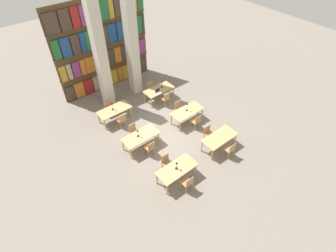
{
  "coord_description": "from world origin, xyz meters",
  "views": [
    {
      "loc": [
        -6.13,
        -7.81,
        9.86
      ],
      "look_at": [
        0.0,
        -0.26,
        0.67
      ],
      "focal_mm": 28.0,
      "sensor_mm": 36.0,
      "label": 1
    }
  ],
  "objects": [
    {
      "name": "chair_1",
      "position": [
        -1.44,
        -1.93,
        0.48
      ],
      "size": [
        0.42,
        0.4,
        0.88
      ],
      "rotation": [
        0.0,
        0.0,
        3.14
      ],
      "color": "tan",
      "rests_on": "ground_plane"
    },
    {
      "name": "desk_lamp_4",
      "position": [
        1.8,
        2.54,
        1.01
      ],
      "size": [
        0.14,
        0.14,
        0.41
      ],
      "color": "#232328",
      "rests_on": "reading_table_5"
    },
    {
      "name": "chair_10",
      "position": [
        1.5,
        1.8,
        0.48
      ],
      "size": [
        0.42,
        0.4,
        0.88
      ],
      "color": "tan",
      "rests_on": "ground_plane"
    },
    {
      "name": "desk_lamp_0",
      "position": [
        -1.45,
        -2.63,
        1.03
      ],
      "size": [
        0.14,
        0.14,
        0.42
      ],
      "color": "#232328",
      "rests_on": "reading_table_0"
    },
    {
      "name": "desk_lamp_2",
      "position": [
        1.52,
        0.0,
        1.07
      ],
      "size": [
        0.14,
        0.14,
        0.49
      ],
      "color": "#232328",
      "rests_on": "reading_table_3"
    },
    {
      "name": "chair_8",
      "position": [
        -1.5,
        1.84,
        0.48
      ],
      "size": [
        0.42,
        0.4,
        0.88
      ],
      "color": "tan",
      "rests_on": "ground_plane"
    },
    {
      "name": "bookshelf_bank",
      "position": [
        0.02,
        5.79,
        2.68
      ],
      "size": [
        5.97,
        0.35,
        5.5
      ],
      "color": "brown",
      "rests_on": "ground_plane"
    },
    {
      "name": "reading_table_1",
      "position": [
        1.42,
        -2.51,
        0.65
      ],
      "size": [
        1.82,
        0.86,
        0.74
      ],
      "color": "tan",
      "rests_on": "ground_plane"
    },
    {
      "name": "chair_7",
      "position": [
        1.54,
        0.67,
        0.48
      ],
      "size": [
        0.42,
        0.4,
        0.88
      ],
      "rotation": [
        0.0,
        0.0,
        3.14
      ],
      "color": "tan",
      "rests_on": "ground_plane"
    },
    {
      "name": "reading_table_5",
      "position": [
        1.54,
        2.51,
        0.65
      ],
      "size": [
        1.82,
        0.86,
        0.74
      ],
      "color": "tan",
      "rests_on": "ground_plane"
    },
    {
      "name": "chair_2",
      "position": [
        1.4,
        -3.22,
        0.48
      ],
      "size": [
        0.42,
        0.4,
        0.88
      ],
      "color": "tan",
      "rests_on": "ground_plane"
    },
    {
      "name": "reading_table_3",
      "position": [
        1.51,
        -0.04,
        0.65
      ],
      "size": [
        1.82,
        0.86,
        0.74
      ],
      "color": "tan",
      "rests_on": "ground_plane"
    },
    {
      "name": "chair_6",
      "position": [
        1.54,
        -0.75,
        0.48
      ],
      "size": [
        0.42,
        0.4,
        0.88
      ],
      "color": "tan",
      "rests_on": "ground_plane"
    },
    {
      "name": "chair_3",
      "position": [
        1.4,
        -1.8,
        0.48
      ],
      "size": [
        0.42,
        0.4,
        0.88
      ],
      "rotation": [
        0.0,
        0.0,
        3.14
      ],
      "color": "tan",
      "rests_on": "ground_plane"
    },
    {
      "name": "chair_4",
      "position": [
        -1.48,
        -0.72,
        0.48
      ],
      "size": [
        0.42,
        0.4,
        0.88
      ],
      "color": "tan",
      "rests_on": "ground_plane"
    },
    {
      "name": "reading_table_4",
      "position": [
        -1.5,
        2.55,
        0.65
      ],
      "size": [
        1.82,
        0.86,
        0.74
      ],
      "color": "tan",
      "rests_on": "ground_plane"
    },
    {
      "name": "chair_9",
      "position": [
        -1.5,
        3.26,
        0.48
      ],
      "size": [
        0.42,
        0.4,
        0.88
      ],
      "rotation": [
        0.0,
        0.0,
        3.14
      ],
      "color": "tan",
      "rests_on": "ground_plane"
    },
    {
      "name": "ground_plane",
      "position": [
        0.0,
        0.0,
        0.0
      ],
      "size": [
        40.0,
        40.0,
        0.0
      ],
      "primitive_type": "plane",
      "color": "gray"
    },
    {
      "name": "chair_5",
      "position": [
        -1.48,
        0.7,
        0.48
      ],
      "size": [
        0.42,
        0.4,
        0.88
      ],
      "rotation": [
        0.0,
        0.0,
        3.14
      ],
      "color": "tan",
      "rests_on": "ground_plane"
    },
    {
      "name": "pillar_left",
      "position": [
        -0.98,
        4.18,
        3.0
      ],
      "size": [
        0.57,
        0.57,
        6.0
      ],
      "color": "beige",
      "rests_on": "ground_plane"
    },
    {
      "name": "reading_table_2",
      "position": [
        -1.53,
        -0.01,
        0.65
      ],
      "size": [
        1.82,
        0.86,
        0.74
      ],
      "color": "tan",
      "rests_on": "ground_plane"
    },
    {
      "name": "desk_lamp_1",
      "position": [
        -1.63,
        0.03,
        1.02
      ],
      "size": [
        0.14,
        0.14,
        0.42
      ],
      "color": "#232328",
      "rests_on": "reading_table_2"
    },
    {
      "name": "pillar_center",
      "position": [
        0.98,
        4.18,
        3.0
      ],
      "size": [
        0.57,
        0.57,
        6.0
      ],
      "color": "beige",
      "rests_on": "ground_plane"
    },
    {
      "name": "chair_11",
      "position": [
        1.5,
        3.23,
        0.48
      ],
      "size": [
        0.42,
        0.4,
        0.88
      ],
      "rotation": [
        0.0,
        0.0,
        3.14
      ],
      "color": "tan",
      "rests_on": "ground_plane"
    },
    {
      "name": "laptop",
      "position": [
        1.31,
        2.28,
        0.78
      ],
      "size": [
        0.32,
        0.22,
        0.21
      ],
      "color": "silver",
      "rests_on": "reading_table_5"
    },
    {
      "name": "desk_lamp_3",
      "position": [
        -1.55,
        2.58,
        1.06
      ],
      "size": [
        0.14,
        0.14,
        0.48
      ],
      "color": "#232328",
      "rests_on": "reading_table_4"
    },
    {
      "name": "reading_table_0",
      "position": [
        -1.45,
        -2.64,
        0.65
      ],
      "size": [
        1.82,
        0.86,
        0.74
      ],
      "color": "tan",
      "rests_on": "ground_plane"
    },
    {
      "name": "chair_0",
      "position": [
        -1.44,
        -3.35,
        0.48
      ],
      "size": [
        0.42,
        0.4,
        0.88
      ],
      "color": "tan",
      "rests_on": "ground_plane"
    }
  ]
}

